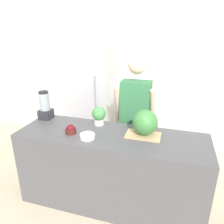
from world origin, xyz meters
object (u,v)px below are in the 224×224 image
(bowl_cherries, at_px, (71,130))
(blender, at_px, (45,106))
(refrigerator, at_px, (91,98))
(potted_plant, at_px, (99,115))
(person, at_px, (135,119))
(bowl_cream, at_px, (87,136))
(watermelon, at_px, (145,122))

(bowl_cherries, height_order, blender, blender)
(refrigerator, distance_m, potted_plant, 1.19)
(person, bearing_deg, refrigerator, 142.33)
(person, xyz_separation_m, potted_plant, (-0.37, -0.36, 0.15))
(person, bearing_deg, bowl_cream, -116.76)
(bowl_cherries, relative_size, potted_plant, 0.55)
(person, xyz_separation_m, blender, (-1.08, -0.38, 0.19))
(refrigerator, bearing_deg, potted_plant, -63.25)
(watermelon, bearing_deg, bowl_cherries, -166.55)
(watermelon, xyz_separation_m, potted_plant, (-0.56, 0.12, -0.03))
(refrigerator, relative_size, blender, 4.83)
(bowl_cream, bearing_deg, blender, 154.10)
(bowl_cream, height_order, potted_plant, potted_plant)
(refrigerator, relative_size, potted_plant, 7.85)
(refrigerator, distance_m, bowl_cherries, 1.40)
(bowl_cherries, bearing_deg, bowl_cream, -14.21)
(refrigerator, height_order, potted_plant, refrigerator)
(blender, bearing_deg, potted_plant, 1.54)
(watermelon, bearing_deg, person, 112.22)
(person, xyz_separation_m, bowl_cherries, (-0.59, -0.67, 0.07))
(person, relative_size, potted_plant, 7.62)
(refrigerator, relative_size, person, 1.03)
(bowl_cream, bearing_deg, person, 63.24)
(refrigerator, relative_size, watermelon, 6.36)
(refrigerator, xyz_separation_m, watermelon, (1.09, -1.17, 0.19))
(bowl_cherries, relative_size, blender, 0.34)
(person, distance_m, watermelon, 0.55)
(watermelon, height_order, bowl_cream, watermelon)
(blender, bearing_deg, person, 19.22)
(person, distance_m, bowl_cherries, 0.89)
(refrigerator, distance_m, person, 1.14)
(person, height_order, watermelon, person)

